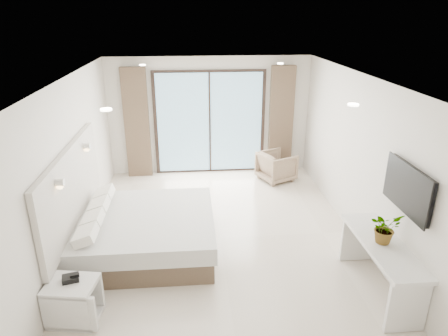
% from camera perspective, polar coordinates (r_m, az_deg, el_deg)
% --- Properties ---
extents(ground, '(6.20, 6.20, 0.00)m').
position_cam_1_polar(ground, '(6.92, -0.54, -9.95)').
color(ground, beige).
rests_on(ground, ground).
extents(room_shell, '(4.62, 6.22, 2.72)m').
position_cam_1_polar(room_shell, '(6.89, -2.69, 4.35)').
color(room_shell, silver).
rests_on(room_shell, ground).
extents(bed, '(2.16, 2.05, 0.74)m').
position_cam_1_polar(bed, '(6.58, -11.25, -9.02)').
color(bed, brown).
rests_on(bed, ground).
extents(nightstand, '(0.66, 0.58, 0.54)m').
position_cam_1_polar(nightstand, '(5.53, -20.69, -17.37)').
color(nightstand, silver).
rests_on(nightstand, ground).
extents(phone, '(0.23, 0.20, 0.06)m').
position_cam_1_polar(phone, '(5.39, -21.07, -14.50)').
color(phone, black).
rests_on(phone, nightstand).
extents(console_desk, '(0.52, 1.66, 0.77)m').
position_cam_1_polar(console_desk, '(5.85, 21.56, -11.61)').
color(console_desk, silver).
rests_on(console_desk, ground).
extents(plant, '(0.50, 0.53, 0.33)m').
position_cam_1_polar(plant, '(5.68, 21.95, -8.32)').
color(plant, '#33662D').
rests_on(plant, console_desk).
extents(armchair, '(0.89, 0.92, 0.72)m').
position_cam_1_polar(armchair, '(9.11, 7.52, 0.42)').
color(armchair, '#998664').
rests_on(armchair, ground).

